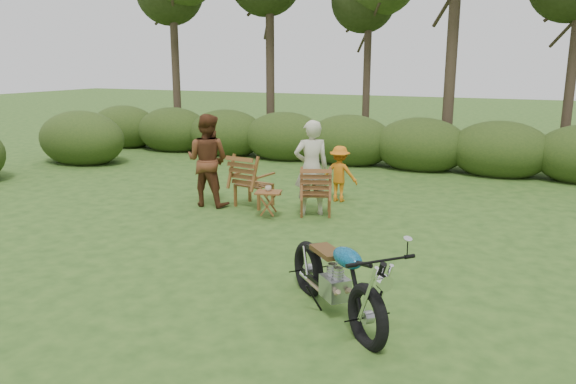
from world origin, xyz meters
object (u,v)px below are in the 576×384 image
at_px(side_table, 268,204).
at_px(adult_a, 311,214).
at_px(motorcycle, 334,314).
at_px(adult_b, 209,205).
at_px(child, 339,201).
at_px(cup, 268,188).
at_px(lawn_chair_right, 315,215).
at_px(lawn_chair_left, 254,206).

distance_m(side_table, adult_a, 0.86).
height_order(motorcycle, adult_b, adult_b).
bearing_deg(child, side_table, 63.32).
height_order(motorcycle, cup, cup).
xyz_separation_m(motorcycle, child, (-1.72, 5.10, 0.00)).
relative_size(lawn_chair_right, side_table, 1.92).
relative_size(motorcycle, cup, 17.16).
relative_size(motorcycle, side_table, 4.14).
height_order(motorcycle, lawn_chair_right, motorcycle).
bearing_deg(adult_b, motorcycle, 133.87).
xyz_separation_m(lawn_chair_right, lawn_chair_left, (-1.37, 0.11, 0.00)).
relative_size(side_table, adult_a, 0.28).
bearing_deg(adult_b, side_table, 164.32).
distance_m(motorcycle, cup, 4.29).
xyz_separation_m(lawn_chair_left, adult_b, (-0.86, -0.33, 0.00)).
bearing_deg(lawn_chair_right, cup, 12.02).
bearing_deg(cup, child, 64.28).
distance_m(lawn_chair_right, lawn_chair_left, 1.37).
distance_m(lawn_chair_right, child, 1.18).
relative_size(lawn_chair_right, child, 0.82).
bearing_deg(motorcycle, adult_a, 159.06).
relative_size(motorcycle, lawn_chair_right, 2.16).
bearing_deg(lawn_chair_right, lawn_chair_left, -26.19).
height_order(motorcycle, adult_a, adult_a).
bearing_deg(child, lawn_chair_right, 84.81).
bearing_deg(child, adult_b, 29.23).
xyz_separation_m(cup, adult_a, (0.66, 0.48, -0.54)).
bearing_deg(side_table, motorcycle, -53.34).
height_order(motorcycle, lawn_chair_left, motorcycle).
distance_m(lawn_chair_left, cup, 1.02).
distance_m(motorcycle, adult_a, 4.32).
relative_size(lawn_chair_left, cup, 8.79).
relative_size(side_table, adult_b, 0.27).
bearing_deg(lawn_chair_left, side_table, 142.86).
bearing_deg(lawn_chair_right, adult_b, -16.05).
bearing_deg(adult_b, adult_a, -178.29).
distance_m(motorcycle, lawn_chair_right, 4.30).
xyz_separation_m(motorcycle, adult_b, (-4.02, 3.70, 0.00)).
distance_m(side_table, adult_b, 1.56).
bearing_deg(side_table, child, 65.50).
bearing_deg(lawn_chair_left, adult_a, -177.59).
relative_size(motorcycle, child, 1.78).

